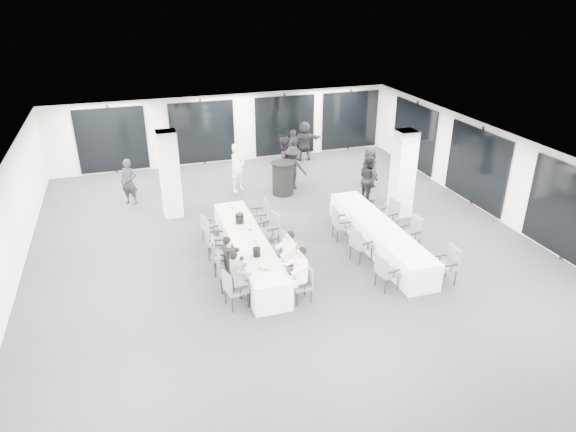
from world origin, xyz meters
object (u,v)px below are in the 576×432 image
standing_guest_b (284,158)px  ice_bucket_near (257,252)px  cocktail_table (283,178)px  chair_main_right_near (304,282)px  standing_guest_a (238,165)px  standing_guest_e (369,165)px  banquet_table_side (379,237)px  ice_bucket_far (240,218)px  chair_main_left_fourth (213,239)px  chair_main_right_second (293,262)px  standing_guest_f (304,138)px  chair_main_right_mid (280,245)px  chair_main_left_near (233,287)px  standing_guest_c (293,165)px  chair_side_left_near (385,270)px  chair_main_right_fourth (271,228)px  chair_main_left_mid (219,253)px  standing_guest_h (369,175)px  chair_side_right_far (390,214)px  chair_side_right_near (448,263)px  standing_guest_d (293,146)px  standing_guest_g (129,179)px  chair_main_left_far (208,227)px  banquet_table_main (248,250)px  chair_side_left_mid (359,243)px  chair_main_right_far (262,214)px  chair_side_right_mid (412,232)px

standing_guest_b → ice_bucket_near: (-2.68, -6.32, -0.17)m
cocktail_table → chair_main_right_near: cocktail_table is taller
standing_guest_a → standing_guest_e: 4.77m
banquet_table_side → ice_bucket_far: 3.95m
chair_main_left_fourth → standing_guest_a: 4.95m
chair_main_right_second → standing_guest_f: standing_guest_f is taller
chair_main_right_mid → standing_guest_a: bearing=-9.7°
chair_main_right_near → chair_main_right_mid: chair_main_right_near is taller
chair_main_left_near → ice_bucket_near: 1.23m
chair_main_right_mid → standing_guest_c: bearing=-30.9°
chair_side_left_near → chair_main_right_fourth: bearing=-155.8°
standing_guest_e → ice_bucket_near: bearing=116.3°
standing_guest_b → chair_main_left_mid: bearing=42.6°
standing_guest_a → standing_guest_b: bearing=-26.0°
standing_guest_b → standing_guest_h: (2.36, -2.25, -0.15)m
chair_side_left_near → standing_guest_h: 5.76m
standing_guest_a → ice_bucket_near: (-0.94, -6.22, -0.12)m
standing_guest_a → standing_guest_h: standing_guest_a is taller
chair_side_right_far → standing_guest_f: standing_guest_f is taller
chair_main_right_second → chair_side_right_near: 3.88m
chair_main_left_mid → chair_main_left_fourth: size_ratio=1.02×
standing_guest_d → chair_main_left_mid: bearing=17.3°
chair_main_left_mid → standing_guest_f: standing_guest_f is taller
chair_main_left_mid → standing_guest_g: size_ratio=0.57×
chair_main_left_far → standing_guest_e: bearing=99.0°
banquet_table_main → chair_main_left_mid: 0.91m
chair_side_right_near → chair_side_left_near: bearing=84.9°
ice_bucket_near → chair_main_right_second: bearing=-16.7°
chair_main_right_second → chair_main_right_fourth: size_ratio=0.95×
chair_main_right_fourth → standing_guest_f: standing_guest_f is taller
banquet_table_side → standing_guest_e: (1.86, 4.46, 0.48)m
banquet_table_main → cocktail_table: cocktail_table is taller
chair_main_right_fourth → standing_guest_a: standing_guest_a is taller
chair_main_right_near → chair_side_left_mid: 2.43m
standing_guest_b → standing_guest_g: standing_guest_b is taller
standing_guest_e → standing_guest_d: bearing=16.8°
chair_side_left_near → standing_guest_e: bearing=147.3°
chair_main_right_mid → standing_guest_e: 6.39m
chair_side_right_near → standing_guest_h: standing_guest_h is taller
chair_main_right_far → standing_guest_d: standing_guest_d is taller
ice_bucket_far → chair_main_left_fourth: bearing=-155.5°
standing_guest_f → chair_main_right_fourth: bearing=66.9°
chair_main_left_mid → chair_main_right_far: bearing=150.6°
chair_main_right_far → ice_bucket_near: (-0.87, -2.75, 0.28)m
chair_side_right_mid → standing_guest_e: bearing=-19.9°
banquet_table_side → chair_side_left_near: size_ratio=5.42×
chair_main_right_fourth → ice_bucket_far: bearing=59.5°
banquet_table_side → standing_guest_d: bearing=90.6°
chair_side_right_near → ice_bucket_far: ice_bucket_far is taller
chair_side_right_far → standing_guest_g: 8.68m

